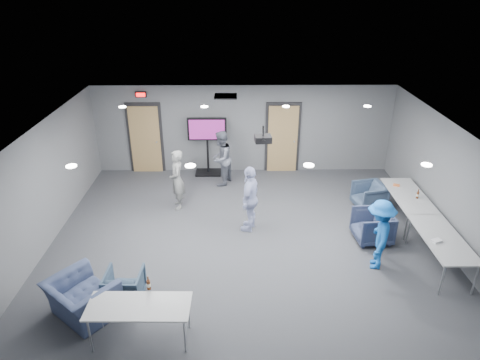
{
  "coord_description": "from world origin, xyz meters",
  "views": [
    {
      "loc": [
        -0.23,
        -8.4,
        5.57
      ],
      "look_at": [
        -0.14,
        0.74,
        1.2
      ],
      "focal_mm": 32.0,
      "sensor_mm": 36.0,
      "label": 1
    }
  ],
  "objects_px": {
    "chair_right_a": "(369,196)",
    "person_c": "(250,199)",
    "bottle_right": "(418,195)",
    "projector": "(263,139)",
    "chair_front_a": "(125,286)",
    "bottle_front": "(149,285)",
    "tv_stand": "(207,143)",
    "table_right_a": "(408,196)",
    "table_right_b": "(442,239)",
    "table_front_left": "(139,308)",
    "person_a": "(177,180)",
    "person_b": "(221,158)",
    "chair_right_b": "(372,226)",
    "person_d": "(379,235)",
    "chair_front_b": "(82,298)"
  },
  "relations": [
    {
      "from": "table_right_b",
      "to": "chair_right_b",
      "type": "bearing_deg",
      "value": 46.93
    },
    {
      "from": "person_d",
      "to": "tv_stand",
      "type": "distance_m",
      "value": 6.08
    },
    {
      "from": "table_right_a",
      "to": "table_right_b",
      "type": "height_order",
      "value": "same"
    },
    {
      "from": "person_c",
      "to": "bottle_right",
      "type": "distance_m",
      "value": 4.04
    },
    {
      "from": "person_b",
      "to": "chair_front_a",
      "type": "relative_size",
      "value": 2.33
    },
    {
      "from": "bottle_right",
      "to": "chair_front_b",
      "type": "bearing_deg",
      "value": -156.73
    },
    {
      "from": "chair_front_a",
      "to": "projector",
      "type": "bearing_deg",
      "value": -138.01
    },
    {
      "from": "person_b",
      "to": "projector",
      "type": "bearing_deg",
      "value": 43.21
    },
    {
      "from": "table_right_b",
      "to": "table_front_left",
      "type": "distance_m",
      "value": 6.14
    },
    {
      "from": "chair_right_a",
      "to": "chair_front_a",
      "type": "xyz_separation_m",
      "value": [
        -5.61,
        -3.53,
        -0.03
      ]
    },
    {
      "from": "chair_right_b",
      "to": "table_right_b",
      "type": "bearing_deg",
      "value": 42.27
    },
    {
      "from": "person_d",
      "to": "bottle_right",
      "type": "distance_m",
      "value": 2.2
    },
    {
      "from": "person_d",
      "to": "tv_stand",
      "type": "bearing_deg",
      "value": -124.27
    },
    {
      "from": "chair_right_a",
      "to": "table_right_a",
      "type": "height_order",
      "value": "table_right_a"
    },
    {
      "from": "person_a",
      "to": "bottle_right",
      "type": "relative_size",
      "value": 6.65
    },
    {
      "from": "person_a",
      "to": "table_front_left",
      "type": "relative_size",
      "value": 0.94
    },
    {
      "from": "person_a",
      "to": "person_d",
      "type": "bearing_deg",
      "value": 48.47
    },
    {
      "from": "bottle_right",
      "to": "projector",
      "type": "height_order",
      "value": "projector"
    },
    {
      "from": "table_front_left",
      "to": "tv_stand",
      "type": "distance_m",
      "value": 6.79
    },
    {
      "from": "chair_front_a",
      "to": "bottle_right",
      "type": "xyz_separation_m",
      "value": [
        6.47,
        2.66,
        0.5
      ]
    },
    {
      "from": "chair_front_b",
      "to": "person_a",
      "type": "bearing_deg",
      "value": -67.69
    },
    {
      "from": "chair_front_a",
      "to": "projector",
      "type": "xyz_separation_m",
      "value": [
        2.69,
        2.28,
        2.09
      ]
    },
    {
      "from": "person_c",
      "to": "person_d",
      "type": "relative_size",
      "value": 1.06
    },
    {
      "from": "bottle_front",
      "to": "tv_stand",
      "type": "bearing_deg",
      "value": 84.31
    },
    {
      "from": "projector",
      "to": "table_front_left",
      "type": "bearing_deg",
      "value": -128.16
    },
    {
      "from": "person_b",
      "to": "bottle_front",
      "type": "xyz_separation_m",
      "value": [
        -1.06,
        -5.6,
        0.01
      ]
    },
    {
      "from": "person_d",
      "to": "chair_front_b",
      "type": "height_order",
      "value": "person_d"
    },
    {
      "from": "chair_front_a",
      "to": "person_b",
      "type": "bearing_deg",
      "value": -106.79
    },
    {
      "from": "person_a",
      "to": "chair_right_a",
      "type": "bearing_deg",
      "value": 77.88
    },
    {
      "from": "person_b",
      "to": "chair_front_b",
      "type": "distance_m",
      "value": 5.9
    },
    {
      "from": "chair_right_a",
      "to": "tv_stand",
      "type": "relative_size",
      "value": 0.42
    },
    {
      "from": "table_front_left",
      "to": "bottle_front",
      "type": "height_order",
      "value": "bottle_front"
    },
    {
      "from": "chair_front_a",
      "to": "table_front_left",
      "type": "xyz_separation_m",
      "value": [
        0.51,
        -1.0,
        0.36
      ]
    },
    {
      "from": "bottle_right",
      "to": "person_d",
      "type": "bearing_deg",
      "value": -130.8
    },
    {
      "from": "table_front_left",
      "to": "bottle_right",
      "type": "distance_m",
      "value": 7.0
    },
    {
      "from": "chair_front_a",
      "to": "bottle_front",
      "type": "height_order",
      "value": "bottle_front"
    },
    {
      "from": "chair_right_a",
      "to": "chair_front_a",
      "type": "relative_size",
      "value": 1.08
    },
    {
      "from": "bottle_right",
      "to": "person_b",
      "type": "bearing_deg",
      "value": 154.06
    },
    {
      "from": "table_right_a",
      "to": "bottle_front",
      "type": "bearing_deg",
      "value": 121.02
    },
    {
      "from": "chair_front_b",
      "to": "tv_stand",
      "type": "bearing_deg",
      "value": -67.87
    },
    {
      "from": "chair_right_a",
      "to": "person_c",
      "type": "bearing_deg",
      "value": -84.57
    },
    {
      "from": "table_right_a",
      "to": "bottle_front",
      "type": "xyz_separation_m",
      "value": [
        -5.73,
        -3.44,
        0.14
      ]
    },
    {
      "from": "person_c",
      "to": "projector",
      "type": "relative_size",
      "value": 4.36
    },
    {
      "from": "chair_right_b",
      "to": "tv_stand",
      "type": "bearing_deg",
      "value": -138.02
    },
    {
      "from": "chair_front_a",
      "to": "table_front_left",
      "type": "relative_size",
      "value": 0.41
    },
    {
      "from": "person_b",
      "to": "bottle_right",
      "type": "bearing_deg",
      "value": 86.64
    },
    {
      "from": "chair_front_b",
      "to": "table_right_b",
      "type": "bearing_deg",
      "value": -129.84
    },
    {
      "from": "table_front_left",
      "to": "tv_stand",
      "type": "height_order",
      "value": "tv_stand"
    },
    {
      "from": "person_a",
      "to": "table_right_a",
      "type": "bearing_deg",
      "value": 71.23
    },
    {
      "from": "person_b",
      "to": "tv_stand",
      "type": "xyz_separation_m",
      "value": [
        -0.43,
        0.75,
        0.2
      ]
    }
  ]
}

